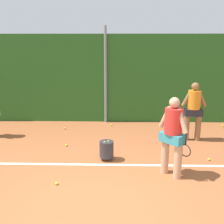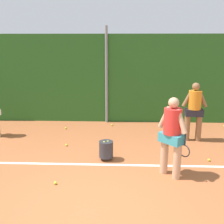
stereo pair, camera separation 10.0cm
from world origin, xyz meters
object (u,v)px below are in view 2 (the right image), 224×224
object	(u,v)px
player_midcourt	(194,109)
ball_hopper	(106,149)
tennis_ball_5	(66,128)
player_foreground_near	(172,133)
tennis_ball_9	(209,160)
tennis_ball_0	(55,183)
tennis_ball_11	(66,145)
tennis_ball_3	(224,126)
tennis_ball_2	(112,125)

from	to	relation	value
player_midcourt	ball_hopper	size ratio (longest dim) A/B	3.49
tennis_ball_5	player_foreground_near	bearing A→B (deg)	-46.75
ball_hopper	tennis_ball_9	xyz separation A→B (m)	(2.63, 0.01, -0.26)
player_midcourt	tennis_ball_0	distance (m)	4.67
player_foreground_near	tennis_ball_5	xyz separation A→B (m)	(-3.06, 3.26, -0.98)
tennis_ball_11	tennis_ball_3	bearing A→B (deg)	21.10
ball_hopper	tennis_ball_11	world-z (taller)	ball_hopper
tennis_ball_3	ball_hopper	bearing A→B (deg)	-144.08
ball_hopper	tennis_ball_3	bearing A→B (deg)	35.92
player_midcourt	tennis_ball_0	world-z (taller)	player_midcourt
player_midcourt	tennis_ball_3	xyz separation A→B (m)	(1.48, 1.39, -0.97)
tennis_ball_2	player_foreground_near	bearing A→B (deg)	-68.47
tennis_ball_2	tennis_ball_5	xyz separation A→B (m)	(-1.60, -0.45, 0.00)
tennis_ball_0	tennis_ball_9	distance (m)	3.86
ball_hopper	tennis_ball_5	world-z (taller)	ball_hopper
ball_hopper	tennis_ball_11	distance (m)	1.54
tennis_ball_5	tennis_ball_11	size ratio (longest dim) A/B	1.00
tennis_ball_9	tennis_ball_2	bearing A→B (deg)	131.64
tennis_ball_5	tennis_ball_11	xyz separation A→B (m)	(0.35, -1.57, 0.00)
tennis_ball_2	tennis_ball_9	bearing A→B (deg)	-48.36
tennis_ball_2	tennis_ball_5	bearing A→B (deg)	-164.22
tennis_ball_2	tennis_ball_11	world-z (taller)	same
tennis_ball_2	tennis_ball_9	xyz separation A→B (m)	(2.59, -2.91, 0.00)
ball_hopper	tennis_ball_11	xyz separation A→B (m)	(-1.22, 0.90, -0.26)
tennis_ball_0	tennis_ball_3	xyz separation A→B (m)	(5.06, 4.23, 0.00)
tennis_ball_2	tennis_ball_9	distance (m)	3.90
player_foreground_near	ball_hopper	xyz separation A→B (m)	(-1.50, 0.79, -0.73)
tennis_ball_0	tennis_ball_11	size ratio (longest dim) A/B	1.00
tennis_ball_0	tennis_ball_11	xyz separation A→B (m)	(-0.21, 2.20, 0.00)
tennis_ball_5	tennis_ball_2	bearing A→B (deg)	15.78
player_foreground_near	tennis_ball_9	size ratio (longest dim) A/B	27.49
player_foreground_near	tennis_ball_3	size ratio (longest dim) A/B	27.49
player_foreground_near	player_midcourt	xyz separation A→B (m)	(1.07, 2.33, -0.01)
ball_hopper	tennis_ball_3	xyz separation A→B (m)	(4.05, 2.93, -0.26)
player_foreground_near	tennis_ball_2	size ratio (longest dim) A/B	27.49
player_midcourt	tennis_ball_9	distance (m)	1.81
tennis_ball_2	tennis_ball_11	distance (m)	2.38
tennis_ball_3	tennis_ball_11	size ratio (longest dim) A/B	1.00
tennis_ball_11	tennis_ball_9	bearing A→B (deg)	-13.03
player_foreground_near	tennis_ball_2	distance (m)	4.11
player_foreground_near	tennis_ball_2	bearing A→B (deg)	158.15
ball_hopper	tennis_ball_0	size ratio (longest dim) A/B	7.78
ball_hopper	tennis_ball_5	bearing A→B (deg)	122.33
player_foreground_near	ball_hopper	size ratio (longest dim) A/B	3.54
player_foreground_near	tennis_ball_9	xyz separation A→B (m)	(1.13, 0.80, -0.98)
tennis_ball_2	tennis_ball_5	distance (m)	1.66
tennis_ball_3	tennis_ball_11	distance (m)	5.65
player_foreground_near	tennis_ball_9	world-z (taller)	player_foreground_near
player_midcourt	tennis_ball_2	size ratio (longest dim) A/B	27.13
tennis_ball_3	tennis_ball_9	bearing A→B (deg)	-115.96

